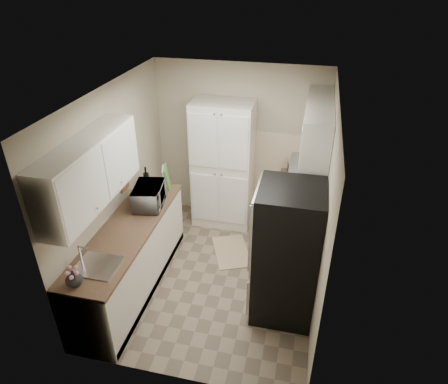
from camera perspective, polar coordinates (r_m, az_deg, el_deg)
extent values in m
plane|color=#7A6B56|center=(5.58, -1.23, -11.67)|extent=(3.20, 3.20, 0.00)
cube|color=#B3AB91|center=(6.23, 2.23, 6.81)|extent=(2.60, 0.04, 2.50)
cube|color=#B3AB91|center=(3.61, -7.77, -13.37)|extent=(2.60, 0.04, 2.50)
cube|color=#B3AB91|center=(5.27, -15.24, 1.06)|extent=(0.04, 3.20, 2.50)
cube|color=#B3AB91|center=(4.73, 14.09, -2.37)|extent=(0.04, 3.20, 2.50)
cube|color=white|center=(4.33, -1.60, 13.78)|extent=(2.60, 3.20, 0.04)
cube|color=silver|center=(4.36, -18.58, 2.77)|extent=(0.33, 1.60, 0.70)
cube|color=silver|center=(5.17, 13.19, 8.65)|extent=(0.33, 1.55, 0.58)
cube|color=#99999E|center=(4.93, 11.87, 2.97)|extent=(0.45, 0.76, 0.13)
cube|color=#B7B7BC|center=(4.49, -17.62, -10.04)|extent=(0.45, 0.40, 0.02)
cube|color=brown|center=(5.45, -14.09, 1.41)|extent=(0.02, 0.22, 0.22)
cube|color=silver|center=(6.12, -0.17, 3.79)|extent=(0.90, 0.55, 2.00)
cube|color=silver|center=(5.27, -13.09, -9.25)|extent=(0.60, 2.30, 0.88)
cube|color=brown|center=(5.00, -13.70, -5.17)|extent=(0.63, 2.33, 0.04)
cube|color=silver|center=(6.16, 10.43, -2.56)|extent=(0.60, 0.80, 0.88)
cube|color=brown|center=(5.92, 10.83, 1.18)|extent=(0.63, 0.83, 0.04)
cube|color=#B7B7BC|center=(5.49, 9.66, -6.87)|extent=(0.64, 0.76, 0.90)
cube|color=black|center=(5.23, 10.09, -2.80)|extent=(0.66, 0.78, 0.03)
cube|color=black|center=(5.18, 13.39, -2.19)|extent=(0.06, 0.76, 0.22)
cube|color=tan|center=(5.34, 5.66, -6.43)|extent=(0.01, 0.16, 0.42)
cube|color=#F2EDC6|center=(5.53, 6.01, -4.98)|extent=(0.01, 0.16, 0.42)
cube|color=#B7B7BC|center=(4.61, 8.92, -8.75)|extent=(0.70, 0.72, 1.70)
imported|color=#A2A2A6|center=(5.29, -10.67, -0.55)|extent=(0.44, 0.58, 0.29)
cylinder|color=black|center=(5.65, -11.02, 1.75)|extent=(0.08, 0.08, 0.32)
imported|color=silver|center=(4.30, -20.69, -11.43)|extent=(0.17, 0.17, 0.17)
cube|color=#509C42|center=(5.67, -8.12, 2.11)|extent=(0.11, 0.25, 0.32)
cube|color=silver|center=(5.94, 10.77, 2.80)|extent=(0.39, 0.47, 0.24)
cube|color=tan|center=(5.94, 1.07, -8.49)|extent=(0.73, 0.88, 0.01)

